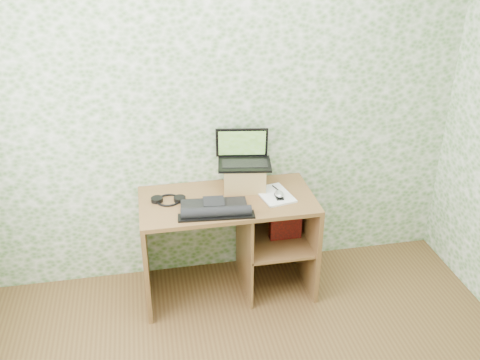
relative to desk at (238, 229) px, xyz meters
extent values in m
plane|color=white|center=(-0.08, 0.28, 0.82)|extent=(3.50, 0.00, 3.50)
cube|color=brown|center=(-0.08, -0.03, 0.25)|extent=(1.20, 0.60, 0.03)
cube|color=brown|center=(-0.66, -0.03, -0.12)|extent=(0.03, 0.60, 0.72)
cube|color=brown|center=(0.51, -0.03, -0.12)|extent=(0.03, 0.60, 0.72)
cube|color=brown|center=(0.04, -0.03, -0.12)|extent=(0.02, 0.56, 0.72)
cube|color=brown|center=(0.27, -0.03, -0.10)|extent=(0.46, 0.56, 0.02)
cube|color=brown|center=(0.28, 0.26, -0.12)|extent=(0.48, 0.02, 0.72)
cube|color=olive|center=(0.07, 0.12, 0.36)|extent=(0.32, 0.28, 0.17)
cube|color=black|center=(0.07, 0.12, 0.45)|extent=(0.40, 0.31, 0.02)
cube|color=black|center=(0.07, 0.11, 0.46)|extent=(0.33, 0.19, 0.00)
cube|color=black|center=(0.07, 0.22, 0.57)|extent=(0.37, 0.12, 0.23)
cube|color=#284D16|center=(0.07, 0.21, 0.57)|extent=(0.33, 0.10, 0.19)
cube|color=black|center=(-0.19, -0.13, 0.29)|extent=(0.45, 0.19, 0.03)
cube|color=black|center=(-0.19, -0.13, 0.30)|extent=(0.15, 0.15, 0.05)
cylinder|color=black|center=(-0.19, -0.25, 0.30)|extent=(0.46, 0.11, 0.07)
cube|color=black|center=(-0.19, -0.25, 0.27)|extent=(0.50, 0.14, 0.01)
torus|color=black|center=(-0.48, 0.02, 0.28)|extent=(0.19, 0.19, 0.01)
cylinder|color=black|center=(-0.55, 0.03, 0.28)|extent=(0.08, 0.08, 0.03)
cylinder|color=black|center=(-0.40, 0.01, 0.28)|extent=(0.08, 0.08, 0.03)
cube|color=silver|center=(0.25, -0.04, 0.28)|extent=(0.26, 0.33, 0.01)
ellipsoid|color=#B9B9BC|center=(0.27, -0.10, 0.30)|extent=(0.06, 0.10, 0.03)
cylinder|color=black|center=(0.29, 0.01, 0.29)|extent=(0.05, 0.13, 0.01)
cube|color=maroon|center=(0.34, -0.03, 0.05)|extent=(0.23, 0.07, 0.27)
camera|label=1|loc=(-0.59, -3.19, 2.04)|focal=40.00mm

